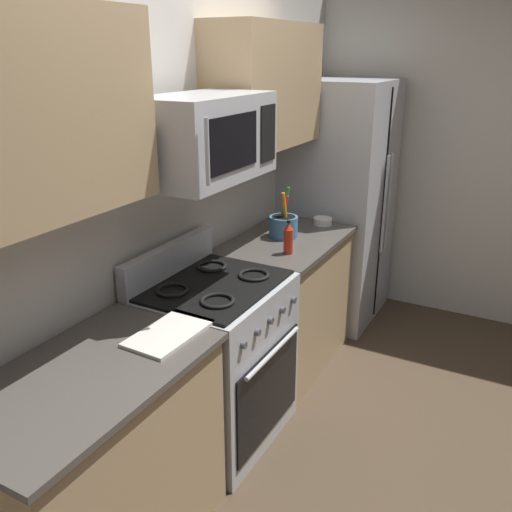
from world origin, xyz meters
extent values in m
plane|color=#473828|center=(0.00, 0.00, 0.00)|extent=(16.00, 16.00, 0.00)
cube|color=beige|center=(0.00, 1.02, 1.30)|extent=(8.00, 0.10, 2.60)
cube|color=tan|center=(-0.92, 0.64, 0.44)|extent=(1.02, 0.60, 0.88)
cube|color=#4C4742|center=(-0.92, 0.64, 0.90)|extent=(1.06, 0.64, 0.03)
cube|color=#B2B5BA|center=(0.00, 0.64, 0.46)|extent=(0.76, 0.64, 0.91)
cube|color=black|center=(0.00, 0.31, 0.36)|extent=(0.67, 0.01, 0.51)
cylinder|color=#B2B5BA|center=(0.00, 0.29, 0.62)|extent=(0.57, 0.02, 0.02)
cube|color=black|center=(0.00, 0.64, 0.92)|extent=(0.73, 0.57, 0.02)
cube|color=#B2B5BA|center=(0.00, 0.92, 1.00)|extent=(0.76, 0.06, 0.18)
torus|color=black|center=(-0.18, 0.50, 0.93)|extent=(0.17, 0.17, 0.02)
torus|color=black|center=(0.18, 0.50, 0.93)|extent=(0.17, 0.17, 0.02)
torus|color=black|center=(-0.18, 0.77, 0.93)|extent=(0.17, 0.17, 0.02)
torus|color=black|center=(0.18, 0.77, 0.93)|extent=(0.17, 0.17, 0.02)
cylinder|color=#4C4C51|center=(-0.27, 0.31, 0.79)|extent=(0.04, 0.02, 0.04)
cylinder|color=#4C4C51|center=(-0.14, 0.31, 0.79)|extent=(0.04, 0.02, 0.04)
cylinder|color=#4C4C51|center=(0.00, 0.31, 0.79)|extent=(0.04, 0.02, 0.04)
cylinder|color=#4C4C51|center=(0.14, 0.31, 0.79)|extent=(0.04, 0.02, 0.04)
cylinder|color=#4C4C51|center=(0.27, 0.31, 0.79)|extent=(0.04, 0.02, 0.04)
cube|color=tan|center=(0.88, 0.64, 0.44)|extent=(0.93, 0.60, 0.88)
cube|color=#4C4742|center=(0.88, 0.64, 0.90)|extent=(0.97, 0.64, 0.03)
cube|color=#B2B5BA|center=(1.78, 0.62, 0.93)|extent=(0.80, 0.71, 1.87)
cube|color=black|center=(1.78, 0.26, 0.93)|extent=(0.01, 0.01, 1.77)
cylinder|color=#B2B5BA|center=(1.73, 0.24, 0.98)|extent=(0.02, 0.02, 0.75)
cylinder|color=#B2B5BA|center=(1.83, 0.24, 0.98)|extent=(0.02, 0.02, 0.75)
cube|color=beige|center=(2.28, 0.00, 1.30)|extent=(0.10, 8.00, 2.60)
cube|color=#B2B5BA|center=(0.00, 0.67, 1.67)|extent=(0.73, 0.40, 0.39)
cube|color=black|center=(-0.07, 0.46, 1.67)|extent=(0.40, 0.01, 0.24)
cube|color=black|center=(0.26, 0.46, 1.67)|extent=(0.15, 0.01, 0.28)
cylinder|color=#B2B5BA|center=(-0.33, 0.44, 1.67)|extent=(0.02, 0.02, 0.28)
cube|color=tan|center=(-0.93, 0.80, 1.86)|extent=(1.05, 0.34, 0.72)
cube|color=tan|center=(0.88, 0.80, 1.86)|extent=(0.96, 0.34, 0.72)
cylinder|color=teal|center=(0.90, 0.67, 0.98)|extent=(0.19, 0.19, 0.14)
cylinder|color=black|center=(0.90, 0.67, 0.99)|extent=(0.15, 0.15, 0.12)
cylinder|color=red|center=(0.92, 0.68, 1.06)|extent=(0.03, 0.06, 0.25)
cylinder|color=green|center=(0.92, 0.68, 1.09)|extent=(0.05, 0.07, 0.30)
cylinder|color=orange|center=(0.90, 0.66, 1.07)|extent=(0.05, 0.04, 0.28)
cube|color=silver|center=(-0.53, 0.53, 0.92)|extent=(0.39, 0.24, 0.02)
cylinder|color=red|center=(0.63, 0.51, 0.99)|extent=(0.06, 0.06, 0.15)
cone|color=red|center=(0.63, 0.51, 1.08)|extent=(0.05, 0.05, 0.04)
cylinder|color=black|center=(0.63, 0.51, 1.11)|extent=(0.02, 0.02, 0.01)
cylinder|color=white|center=(1.27, 0.55, 0.93)|extent=(0.13, 0.13, 0.05)
torus|color=white|center=(1.27, 0.55, 0.96)|extent=(0.13, 0.13, 0.01)
camera|label=1|loc=(-2.18, -0.79, 2.06)|focal=38.25mm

